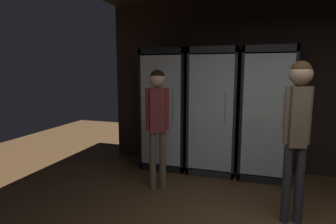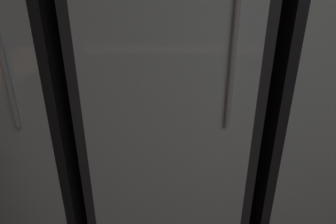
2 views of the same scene
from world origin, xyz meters
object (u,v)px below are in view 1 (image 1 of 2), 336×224
Objects in this scene: shopper_near at (157,112)px; cooler_far_left at (167,110)px; cooler_center at (266,115)px; shopper_far at (298,118)px; cooler_left at (214,112)px.

cooler_far_left is at bearing 100.58° from shopper_near.
cooler_far_left and cooler_center have the same top height.
cooler_far_left is 2.30m from shopper_far.
cooler_far_left reaches higher than shopper_far.
cooler_center is (0.80, 0.00, 0.00)m from cooler_left.
shopper_far reaches higher than shopper_near.
shopper_near is 1.73m from shopper_far.
cooler_center is 1.20× the size of shopper_near.
shopper_far is at bearing -78.52° from cooler_center.
cooler_far_left is at bearing -179.97° from cooler_center.
shopper_near is 0.95× the size of shopper_far.
cooler_far_left is 1.60m from cooler_center.
cooler_left and cooler_center have the same top height.
shopper_near is (0.18, -0.96, 0.10)m from cooler_far_left.
shopper_far is (1.69, -0.36, 0.07)m from shopper_near.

